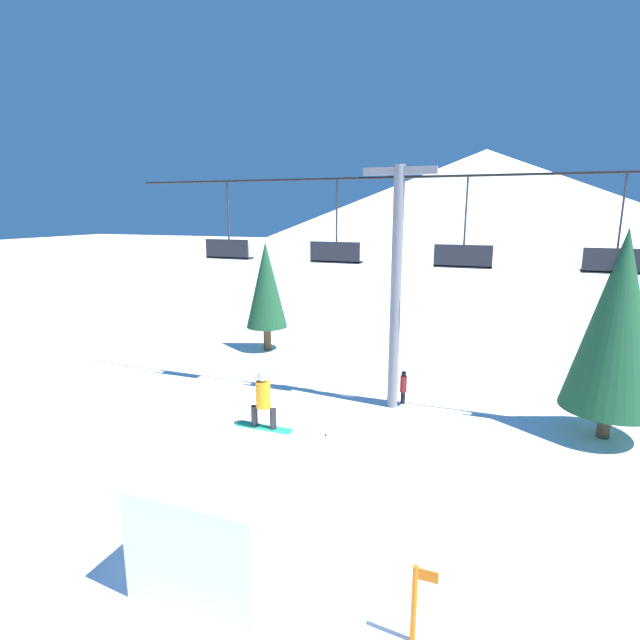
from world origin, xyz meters
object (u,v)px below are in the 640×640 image
(snow_ramp, at_px, (236,508))
(trail_marker, at_px, (415,601))
(distant_skier, at_px, (403,386))
(snowboarder, at_px, (263,399))
(pine_tree_near, at_px, (618,321))

(snow_ramp, relative_size, trail_marker, 2.48)
(snow_ramp, bearing_deg, distant_skier, 80.78)
(trail_marker, bearing_deg, snow_ramp, 167.41)
(snowboarder, relative_size, distant_skier, 1.09)
(snowboarder, xyz_separation_m, distant_skier, (1.60, 7.80, -2.13))
(distant_skier, bearing_deg, pine_tree_near, -4.96)
(snow_ramp, relative_size, distant_skier, 2.80)
(distant_skier, bearing_deg, snow_ramp, -99.22)
(snowboarder, distance_m, pine_tree_near, 10.79)
(distant_skier, bearing_deg, snowboarder, -101.62)
(snowboarder, bearing_deg, pine_tree_near, 42.41)
(pine_tree_near, bearing_deg, snow_ramp, -131.98)
(snowboarder, distance_m, distant_skier, 8.24)
(snow_ramp, distance_m, pine_tree_near, 12.01)
(snow_ramp, height_order, snowboarder, snowboarder)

